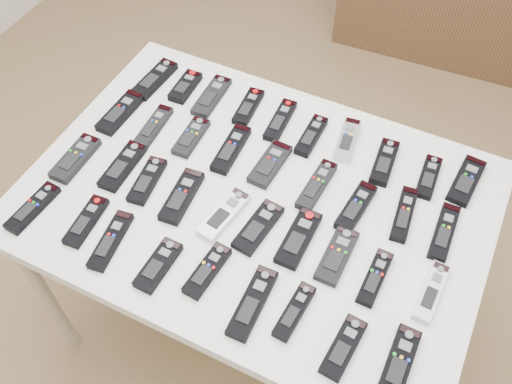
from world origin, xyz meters
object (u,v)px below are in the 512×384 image
at_px(remote_15, 317,185).
at_px(remote_23, 224,214).
at_px(remote_34, 252,303).
at_px(remote_36, 343,347).
at_px(remote_8, 429,177).
at_px(remote_33, 207,270).
at_px(remote_4, 280,120).
at_px(remote_14, 270,164).
at_px(remote_25, 299,238).
at_px(remote_28, 431,292).
at_px(remote_18, 444,232).
at_px(remote_27, 375,278).
at_px(remote_7, 384,162).
at_px(remote_10, 120,112).
at_px(remote_31, 111,240).
at_px(remote_2, 212,96).
at_px(remote_21, 147,180).
at_px(remote_11, 154,126).
at_px(remote_24, 258,227).
at_px(remote_9, 466,181).
at_px(remote_1, 185,87).
at_px(remote_26, 337,255).
at_px(remote_29, 33,208).
at_px(remote_3, 248,107).
at_px(remote_0, 155,79).
at_px(remote_22, 182,196).
at_px(remote_13, 231,149).
at_px(remote_30, 86,221).
at_px(remote_37, 399,363).
at_px(remote_5, 311,136).
at_px(table, 256,209).
at_px(remote_35, 294,311).
at_px(remote_19, 75,158).
at_px(remote_17, 404,214).
at_px(remote_32, 158,265).
at_px(remote_16, 356,207).
at_px(remote_20, 123,166).

relative_size(remote_15, remote_23, 1.02).
relative_size(remote_34, remote_36, 1.25).
height_order(remote_8, remote_33, remote_33).
distance_m(remote_4, remote_14, 0.18).
distance_m(remote_25, remote_28, 0.35).
xyz_separation_m(remote_18, remote_27, (-0.12, -0.21, 0.00)).
bearing_deg(remote_7, remote_10, -173.15).
bearing_deg(remote_31, remote_27, 9.10).
bearing_deg(remote_2, remote_21, -91.87).
xyz_separation_m(remote_23, remote_33, (0.04, -0.17, 0.00)).
xyz_separation_m(remote_11, remote_15, (0.53, 0.01, 0.00)).
bearing_deg(remote_24, remote_9, 47.57).
xyz_separation_m(remote_14, remote_27, (0.39, -0.22, -0.00)).
bearing_deg(remote_1, remote_26, -31.85).
bearing_deg(remote_2, remote_7, -4.46).
xyz_separation_m(remote_26, remote_29, (-0.79, -0.22, 0.00)).
bearing_deg(remote_24, remote_14, 113.59).
xyz_separation_m(remote_8, remote_9, (0.10, 0.03, -0.00)).
xyz_separation_m(remote_3, remote_25, (0.33, -0.37, 0.00)).
height_order(remote_23, remote_25, remote_25).
bearing_deg(remote_0, remote_22, -45.94).
xyz_separation_m(remote_11, remote_24, (0.44, -0.19, -0.00)).
height_order(remote_10, remote_15, same).
distance_m(remote_26, remote_28, 0.24).
height_order(remote_13, remote_33, remote_13).
height_order(remote_1, remote_30, remote_1).
relative_size(remote_25, remote_33, 1.14).
relative_size(remote_7, remote_37, 0.93).
relative_size(remote_8, remote_14, 0.91).
bearing_deg(remote_37, remote_30, 179.40).
bearing_deg(remote_5, remote_23, -105.25).
distance_m(table, remote_35, 0.37).
bearing_deg(remote_19, remote_17, 12.86).
height_order(remote_24, remote_32, remote_32).
xyz_separation_m(remote_18, remote_32, (-0.61, -0.41, 0.00)).
height_order(remote_4, remote_26, remote_4).
xyz_separation_m(remote_3, remote_28, (0.68, -0.38, 0.00)).
bearing_deg(remote_34, remote_25, 81.63).
relative_size(remote_5, remote_28, 0.94).
xyz_separation_m(remote_0, remote_34, (0.63, -0.57, -0.00)).
bearing_deg(remote_0, remote_33, -44.38).
distance_m(remote_8, remote_30, 0.94).
bearing_deg(remote_14, remote_16, -4.67).
bearing_deg(remote_35, remote_9, 68.63).
xyz_separation_m(remote_0, remote_26, (0.77, -0.36, -0.00)).
distance_m(remote_28, remote_31, 0.81).
xyz_separation_m(remote_20, remote_23, (0.34, -0.02, -0.00)).
distance_m(remote_8, remote_35, 0.57).
distance_m(remote_11, remote_37, 0.96).
distance_m(remote_2, remote_7, 0.57).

